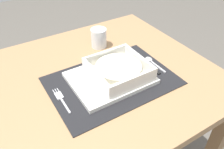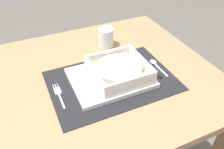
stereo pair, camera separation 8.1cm
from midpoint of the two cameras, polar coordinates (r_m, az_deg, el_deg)
dining_table at (r=0.93m, az=0.01°, el=-5.02°), size 0.84×0.76×0.70m
placemat at (r=0.83m, az=2.80°, el=-1.65°), size 0.44×0.31×0.00m
serving_plate at (r=0.83m, az=2.37°, el=-0.92°), size 0.28×0.22×0.02m
porridge_bowl at (r=0.82m, az=4.54°, el=0.89°), size 0.19×0.19×0.05m
fork at (r=0.78m, az=-10.12°, el=-4.83°), size 0.02×0.13×0.00m
spoon at (r=0.93m, az=13.01°, el=2.51°), size 0.02×0.11×0.01m
butter_knife at (r=0.90m, az=12.44°, el=1.34°), size 0.01×0.14×0.01m
drinking_glass at (r=1.01m, az=0.84°, el=8.84°), size 0.07×0.07×0.08m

